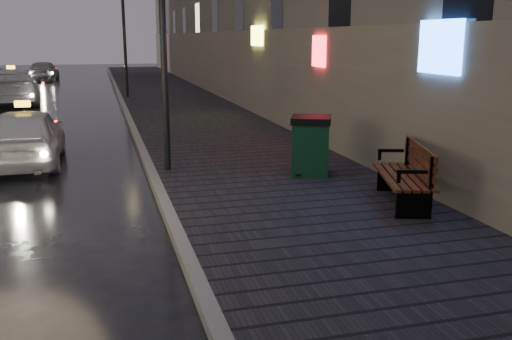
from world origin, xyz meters
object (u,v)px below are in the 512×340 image
(lamp_near, at_px, (162,11))
(taxi_mid, at_px, (13,86))
(car_far, at_px, (44,70))
(lamp_far, at_px, (124,25))
(taxi_near, at_px, (25,136))
(bench, at_px, (408,174))
(trash_bin, at_px, (311,145))

(lamp_near, bearing_deg, taxi_mid, 107.88)
(lamp_near, relative_size, car_far, 1.32)
(lamp_near, distance_m, lamp_far, 16.00)
(lamp_far, relative_size, taxi_mid, 0.98)
(lamp_near, distance_m, taxi_near, 4.64)
(bench, xyz_separation_m, trash_bin, (-0.84, 2.47, 0.10))
(lamp_near, distance_m, trash_bin, 4.11)
(lamp_near, height_order, taxi_mid, lamp_near)
(car_far, bearing_deg, trash_bin, 109.11)
(trash_bin, distance_m, car_far, 32.30)
(lamp_far, bearing_deg, taxi_mid, -176.11)
(lamp_far, height_order, car_far, lamp_far)
(bench, bearing_deg, taxi_near, 156.98)
(bench, bearing_deg, lamp_far, 118.02)
(taxi_mid, bearing_deg, car_far, -98.12)
(lamp_far, bearing_deg, trash_bin, -80.65)
(taxi_near, relative_size, car_far, 1.01)
(lamp_near, relative_size, trash_bin, 4.33)
(lamp_near, relative_size, bench, 2.46)
(car_far, bearing_deg, lamp_far, 114.31)
(bench, xyz_separation_m, car_far, (-8.54, 33.84, 0.01))
(trash_bin, relative_size, taxi_near, 0.30)
(lamp_near, distance_m, taxi_mid, 16.67)
(lamp_near, bearing_deg, trash_bin, -23.33)
(lamp_far, xyz_separation_m, taxi_near, (-3.08, -13.94, -2.80))
(taxi_near, bearing_deg, car_far, -86.21)
(lamp_near, bearing_deg, bench, -45.18)
(car_far, bearing_deg, bench, 109.48)
(lamp_near, height_order, lamp_far, same)
(lamp_far, bearing_deg, lamp_near, -90.00)
(bench, relative_size, car_far, 0.53)
(lamp_near, relative_size, taxi_near, 1.31)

